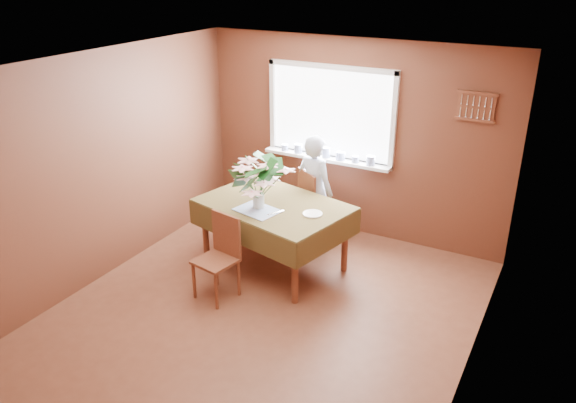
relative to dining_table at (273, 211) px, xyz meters
The scene contains 15 objects.
floor 1.23m from the dining_table, 67.01° to the right, with size 4.50×4.50×0.00m, color brown.
ceiling 2.07m from the dining_table, 67.01° to the right, with size 4.50×4.50×0.00m, color white.
wall_back 1.48m from the dining_table, 73.12° to the left, with size 4.00×4.00×0.00m, color brown.
wall_front 3.26m from the dining_table, 82.88° to the right, with size 4.00×4.00×0.00m, color brown.
wall_left 1.94m from the dining_table, 149.65° to the right, with size 4.50×4.50×0.00m, color brown.
wall_right 2.63m from the dining_table, 21.36° to the right, with size 4.50×4.50×0.00m, color brown.
window_assembly 1.42m from the dining_table, 85.44° to the left, with size 1.72×0.20×1.22m.
spoon_rack 2.53m from the dining_table, 34.66° to the left, with size 0.44×0.05×0.33m.
dining_table is the anchor object (origin of this frame).
chair_far 0.81m from the dining_table, 80.33° to the left, with size 0.57×0.57×0.96m.
chair_near 0.85m from the dining_table, 103.23° to the right, with size 0.45×0.45×0.91m.
seated_woman 0.75m from the dining_table, 77.13° to the left, with size 0.52×0.34×1.43m, color white.
flower_bouquet 0.50m from the dining_table, 115.92° to the right, with size 0.64×0.64×0.55m.
side_plate 0.53m from the dining_table, ahead, with size 0.21×0.21×0.01m, color white.
table_knife 0.29m from the dining_table, 55.23° to the right, with size 0.02×0.21×0.00m, color silver.
Camera 1 is at (2.51, -4.09, 3.35)m, focal length 35.00 mm.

